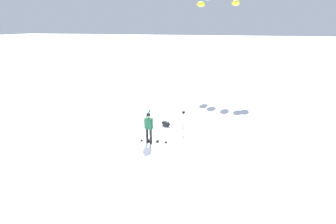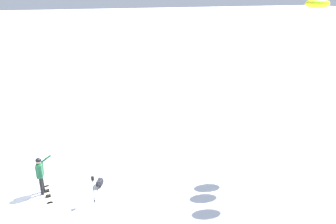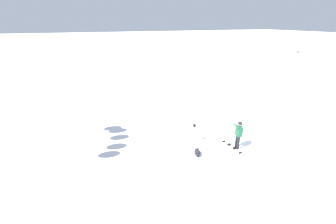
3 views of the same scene
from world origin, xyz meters
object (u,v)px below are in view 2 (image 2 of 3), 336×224
(gear_bag_large, at_px, (100,182))
(camera_tripod, at_px, (93,184))
(snowboarder, at_px, (40,172))
(snowboard, at_px, (48,194))

(gear_bag_large, distance_m, camera_tripod, 1.46)
(snowboarder, xyz_separation_m, snowboard, (0.18, -0.19, -1.05))
(snowboarder, bearing_deg, camera_tripod, -35.32)
(snowboard, xyz_separation_m, gear_bag_large, (2.27, -0.06, 0.14))
(snowboard, height_order, camera_tripod, camera_tripod)
(snowboarder, distance_m, camera_tripod, 2.52)
(snowboarder, bearing_deg, snowboard, -46.58)
(snowboard, bearing_deg, gear_bag_large, -1.61)
(snowboard, height_order, gear_bag_large, gear_bag_large)
(snowboarder, height_order, snowboard, snowboarder)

